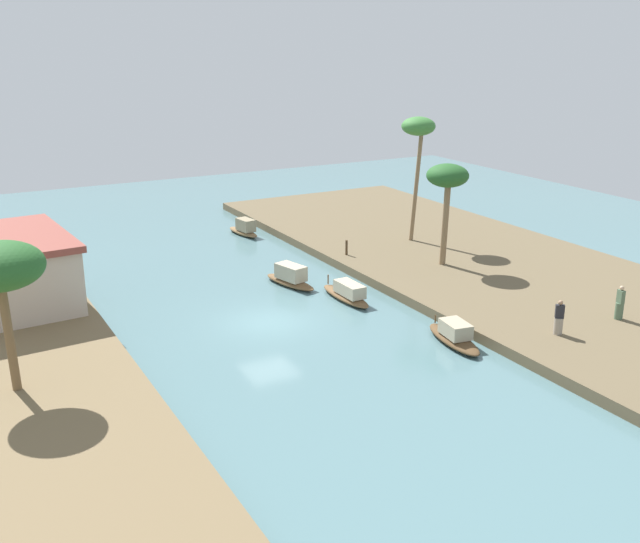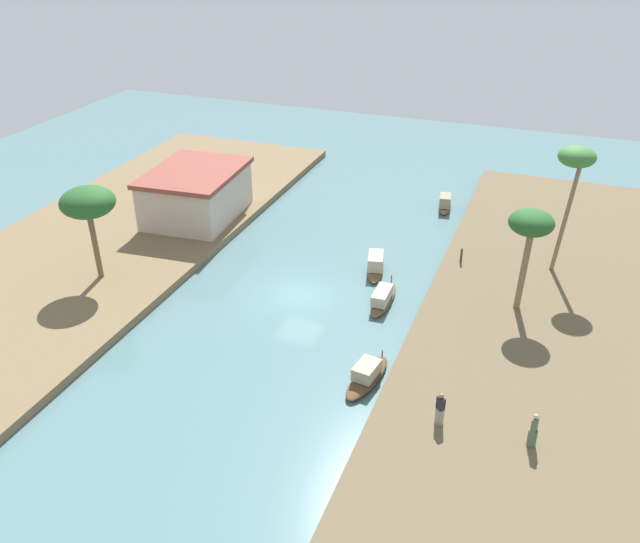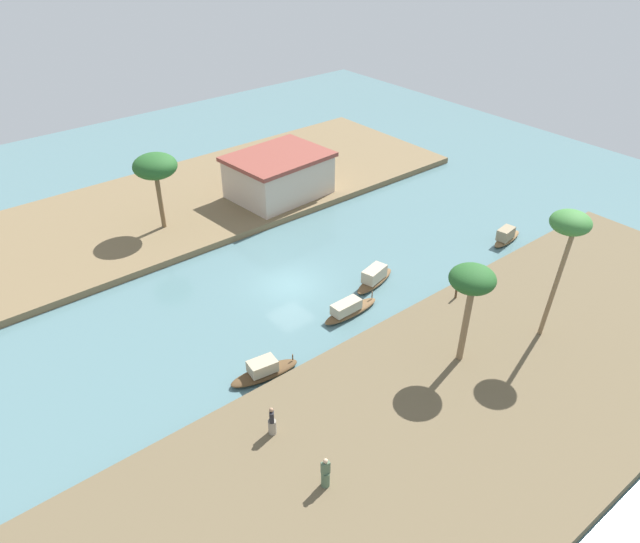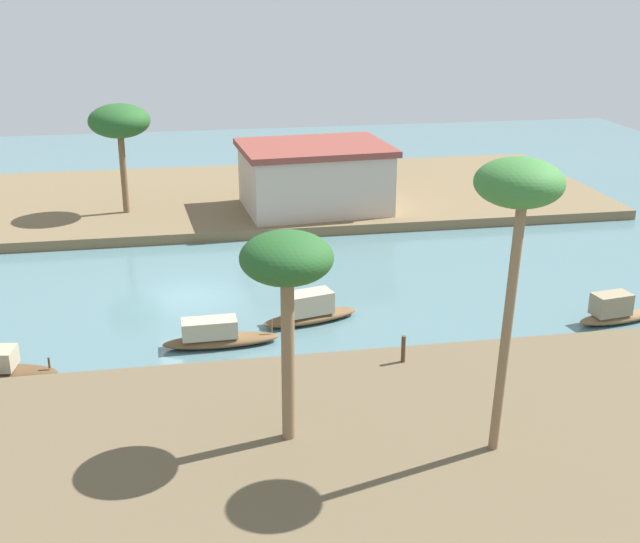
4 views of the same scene
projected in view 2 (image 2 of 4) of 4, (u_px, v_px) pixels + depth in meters
The scene contains 14 objects.
river_water at pixel (299, 295), 39.01m from camera, with size 75.75×75.75×0.00m, color slate.
riverbank_left at pixel (560, 342), 34.43m from camera, with size 46.93×14.81×0.50m, color brown.
riverbank_right at pixel (91, 252), 43.35m from camera, with size 46.93×14.81×0.50m, color brown.
sampan_near_left_bank at pixel (445, 203), 49.76m from camera, with size 3.33×1.34×1.16m.
sampan_open_hull at pixel (375, 265), 41.31m from camera, with size 3.82×1.85×1.18m.
sampan_upstream_small at pixel (367, 375), 31.83m from camera, with size 3.97×1.68×1.04m.
sampan_downstream_large at pixel (383, 298), 38.02m from camera, with size 4.04×1.09×1.00m.
person_on_near_bank at pixel (533, 433), 27.27m from camera, with size 0.45×0.45×1.59m.
person_by_mooring at pixel (440, 411), 28.45m from camera, with size 0.53×0.53×1.55m.
mooring_post at pixel (461, 255), 41.40m from camera, with size 0.14×0.14×0.89m, color #4C3823.
palm_tree_left_near at pixel (531, 226), 34.61m from camera, with size 2.34×2.34×5.71m.
palm_tree_left_far at pixel (576, 162), 37.38m from camera, with size 2.08×2.08×7.70m.
palm_tree_right_tall at pixel (88, 203), 37.75m from camera, with size 3.10×3.10×5.60m.
riverside_building at pixel (196, 193), 46.88m from camera, with size 7.99×6.33×3.39m.
Camera 2 is at (-30.95, -12.99, 19.95)m, focal length 37.94 mm.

